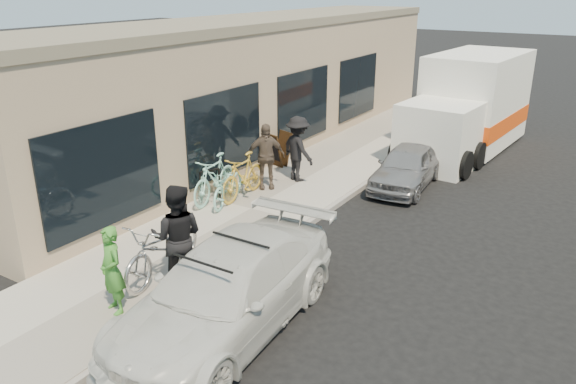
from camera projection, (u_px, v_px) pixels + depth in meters
The scene contains 17 objects.
ground at pixel (245, 291), 10.20m from camera, with size 120.00×120.00×0.00m, color black.
sidewalk at pixel (251, 211), 13.54m from camera, with size 3.00×34.00×0.15m, color #ABA59A.
curb at pixel (306, 225), 12.78m from camera, with size 0.12×34.00×0.13m, color gray.
storefront at pixel (257, 84), 18.39m from camera, with size 3.60×20.00×4.22m.
bike_rack at pixel (210, 182), 13.84m from camera, with size 0.24×0.55×0.81m.
sandwich_board at pixel (278, 149), 16.51m from camera, with size 0.77×0.77×0.99m.
sedan_white at pixel (226, 291), 8.84m from camera, with size 2.24×4.93×1.44m.
sedan_silver at pixel (407, 167), 15.20m from camera, with size 1.35×3.36×1.14m, color gray.
moving_truck at pixel (469, 108), 18.37m from camera, with size 2.82×6.47×3.10m.
tandem_bike at pixel (163, 247), 10.24m from camera, with size 0.77×2.20×1.16m, color silver.
woman_rider at pixel (112, 270), 9.06m from camera, with size 0.55×0.36×1.50m, color #3D882D.
man_standing at pixel (177, 237), 9.75m from camera, with size 0.93×0.73×1.92m, color black.
cruiser_bike_a at pixel (215, 178), 13.83m from camera, with size 0.54×1.91×1.15m, color #96DFD0.
cruiser_bike_b at pixel (228, 185), 13.71m from camera, with size 0.62×1.76×0.93m, color #96DFD0.
cruiser_bike_c at pixel (243, 176), 14.04m from camera, with size 0.52×1.86×1.11m, color gold.
bystander_a at pixel (298, 149), 15.14m from camera, with size 1.15×0.66×1.78m, color black.
bystander_b at pixel (265, 156), 14.57m from camera, with size 1.02×0.42×1.74m, color brown.
Camera 1 is at (5.39, -7.14, 5.27)m, focal length 35.00 mm.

